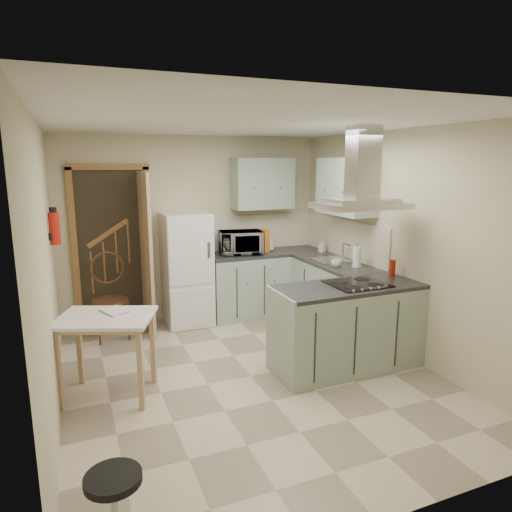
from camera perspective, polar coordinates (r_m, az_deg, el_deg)
name	(u,v)px	position (r m, az deg, el deg)	size (l,w,h in m)	color
floor	(251,376)	(4.82, -0.66, -14.76)	(4.20, 4.20, 0.00)	#BFAE95
ceiling	(250,123)	(4.34, -0.74, 16.34)	(4.20, 4.20, 0.00)	silver
back_wall	(194,228)	(6.38, -7.70, 3.48)	(3.60, 3.60, 0.00)	beige
left_wall	(47,273)	(4.12, -24.67, -1.99)	(4.20, 4.20, 0.00)	beige
right_wall	(400,244)	(5.33, 17.58, 1.44)	(4.20, 4.20, 0.00)	beige
doorway	(113,248)	(6.20, -17.45, 0.93)	(1.10, 0.12, 2.10)	brown
fridge	(187,269)	(6.14, -8.66, -1.62)	(0.60, 0.60, 1.50)	white
counter_back	(247,284)	(6.46, -1.15, -3.56)	(1.08, 0.60, 0.90)	#9EB2A0
counter_right	(323,290)	(6.24, 8.36, -4.26)	(0.60, 1.95, 0.90)	#9EB2A0
splashback	(259,231)	(6.69, 0.33, 3.09)	(1.68, 0.02, 0.50)	beige
wall_cabinet_back	(262,184)	(6.47, 0.82, 9.03)	(0.85, 0.35, 0.70)	#9EB2A0
wall_cabinet_right	(346,186)	(5.84, 11.23, 8.53)	(0.35, 0.90, 0.70)	#9EB2A0
peninsula	(347,327)	(4.95, 11.36, -8.64)	(1.55, 0.65, 0.90)	#9EB2A0
hob	(357,284)	(4.86, 12.55, -3.40)	(0.58, 0.50, 0.01)	black
extractor_hood	(361,205)	(4.72, 12.99, 6.18)	(0.90, 0.55, 0.10)	silver
sink	(331,260)	(5.98, 9.34, -0.48)	(0.45, 0.40, 0.01)	silver
fire_extinguisher	(54,228)	(4.96, -23.89, 3.17)	(0.10, 0.10, 0.32)	#B2140F
drop_leaf_table	(108,356)	(4.51, -18.01, -11.86)	(0.83, 0.63, 0.78)	tan
bentwood_chair	(110,301)	(5.88, -17.76, -5.33)	(0.43, 0.43, 0.97)	#51221B
stool	(115,508)	(3.07, -17.19, -27.91)	(0.32, 0.32, 0.44)	black
microwave	(241,242)	(6.30, -1.93, 1.70)	(0.57, 0.39, 0.32)	black
kettle	(270,244)	(6.53, 1.70, 1.49)	(0.13, 0.13, 0.19)	silver
cereal_box	(263,240)	(6.49, 0.94, 1.97)	(0.08, 0.21, 0.31)	orange
soap_bottle	(322,246)	(6.49, 8.28, 1.23)	(0.08, 0.08, 0.17)	#ACAEB8
paper_towel	(357,257)	(5.62, 12.52, -0.12)	(0.10, 0.10, 0.25)	silver
cup	(336,263)	(5.59, 9.99, -0.91)	(0.12, 0.12, 0.10)	white
red_bottle	(392,268)	(5.26, 16.68, -1.48)	(0.07, 0.07, 0.19)	#A21D0D
book	(105,308)	(4.41, -18.38, -6.22)	(0.19, 0.26, 0.11)	#9F3735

